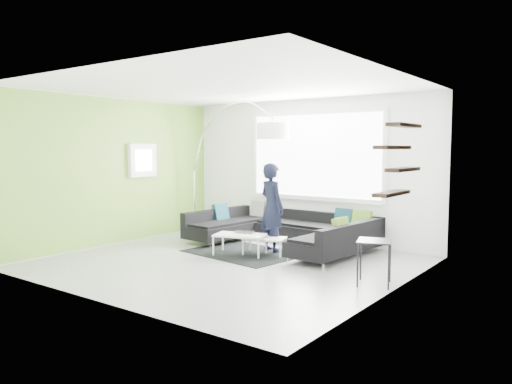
# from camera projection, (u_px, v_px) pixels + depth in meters

# --- Properties ---
(ground) EXTENTS (5.50, 5.50, 0.00)m
(ground) POSITION_uv_depth(u_px,v_px,m) (227.00, 263.00, 8.04)
(ground) COLOR slate
(ground) RESTS_ON ground
(room_shell) EXTENTS (5.54, 5.04, 2.82)m
(room_shell) POSITION_uv_depth(u_px,v_px,m) (237.00, 150.00, 8.03)
(room_shell) COLOR white
(room_shell) RESTS_ON ground
(sectional_sofa) EXTENTS (3.43, 2.29, 0.70)m
(sectional_sofa) POSITION_uv_depth(u_px,v_px,m) (279.00, 231.00, 9.28)
(sectional_sofa) COLOR black
(sectional_sofa) RESTS_ON ground
(rug) EXTENTS (2.10, 1.65, 0.01)m
(rug) POSITION_uv_depth(u_px,v_px,m) (245.00, 253.00, 8.78)
(rug) COLOR black
(rug) RESTS_ON ground
(coffee_table) EXTENTS (1.25, 0.96, 0.36)m
(coffee_table) POSITION_uv_depth(u_px,v_px,m) (252.00, 244.00, 8.62)
(coffee_table) COLOR white
(coffee_table) RESTS_ON ground
(arc_lamp) EXTENTS (2.71, 1.43, 2.75)m
(arc_lamp) POSITION_uv_depth(u_px,v_px,m) (194.00, 170.00, 10.73)
(arc_lamp) COLOR silver
(arc_lamp) RESTS_ON ground
(side_table) EXTENTS (0.56, 0.56, 0.61)m
(side_table) POSITION_uv_depth(u_px,v_px,m) (374.00, 263.00, 6.71)
(side_table) COLOR black
(side_table) RESTS_ON ground
(person) EXTENTS (0.82, 0.76, 1.58)m
(person) POSITION_uv_depth(u_px,v_px,m) (272.00, 207.00, 8.86)
(person) COLOR black
(person) RESTS_ON ground
(laptop) EXTENTS (0.51, 0.47, 0.03)m
(laptop) POSITION_uv_depth(u_px,v_px,m) (243.00, 232.00, 8.69)
(laptop) COLOR black
(laptop) RESTS_ON coffee_table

